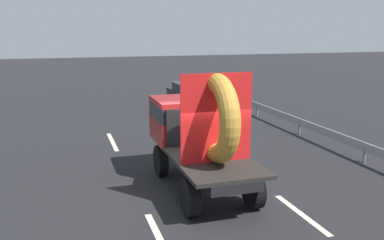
# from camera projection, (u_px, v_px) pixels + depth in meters

# --- Properties ---
(ground_plane) EXTENTS (120.00, 120.00, 0.00)m
(ground_plane) POSITION_uv_depth(u_px,v_px,m) (203.00, 191.00, 11.87)
(ground_plane) COLOR black
(flatbed_truck) EXTENTS (2.02, 4.96, 3.46)m
(flatbed_truck) POSITION_uv_depth(u_px,v_px,m) (197.00, 129.00, 12.11)
(flatbed_truck) COLOR black
(flatbed_truck) RESTS_ON ground_plane
(distant_sedan) EXTENTS (1.78, 4.15, 1.35)m
(distant_sedan) POSITION_uv_depth(u_px,v_px,m) (189.00, 93.00, 25.16)
(distant_sedan) COLOR black
(distant_sedan) RESTS_ON ground_plane
(guardrail) EXTENTS (0.10, 16.60, 0.71)m
(guardrail) POSITION_uv_depth(u_px,v_px,m) (276.00, 114.00, 20.10)
(guardrail) COLOR gray
(guardrail) RESTS_ON ground_plane
(lane_dash_left_near) EXTENTS (0.16, 2.60, 0.01)m
(lane_dash_left_near) POSITION_uv_depth(u_px,v_px,m) (160.00, 239.00, 9.16)
(lane_dash_left_near) COLOR beige
(lane_dash_left_near) RESTS_ON ground_plane
(lane_dash_left_far) EXTENTS (0.16, 2.83, 0.01)m
(lane_dash_left_far) POSITION_uv_depth(u_px,v_px,m) (112.00, 142.00, 17.07)
(lane_dash_left_far) COLOR beige
(lane_dash_left_far) RESTS_ON ground_plane
(lane_dash_right_near) EXTENTS (0.16, 2.42, 0.01)m
(lane_dash_right_near) POSITION_uv_depth(u_px,v_px,m) (301.00, 214.00, 10.39)
(lane_dash_right_near) COLOR beige
(lane_dash_right_near) RESTS_ON ground_plane
(lane_dash_right_far) EXTENTS (0.16, 2.34, 0.01)m
(lane_dash_right_far) POSITION_uv_depth(u_px,v_px,m) (199.00, 136.00, 17.90)
(lane_dash_right_far) COLOR beige
(lane_dash_right_far) RESTS_ON ground_plane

